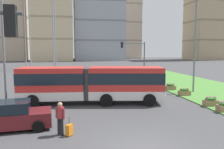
# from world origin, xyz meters

# --- Properties ---
(ground_plane) EXTENTS (260.00, 260.00, 0.00)m
(ground_plane) POSITION_xyz_m (0.00, 0.00, 0.00)
(ground_plane) COLOR #424244
(articulated_bus) EXTENTS (12.02, 4.13, 3.00)m
(articulated_bus) POSITION_xyz_m (-1.47, 9.40, 1.65)
(articulated_bus) COLOR red
(articulated_bus) RESTS_ON ground
(car_white_van) EXTENTS (4.43, 2.08, 1.58)m
(car_white_van) POSITION_xyz_m (-6.04, 20.12, 0.75)
(car_white_van) COLOR silver
(car_white_van) RESTS_ON ground
(car_maroon_sedan) EXTENTS (4.56, 2.37, 1.58)m
(car_maroon_sedan) POSITION_xyz_m (-6.54, 3.81, 0.75)
(car_maroon_sedan) COLOR maroon
(car_maroon_sedan) RESTS_ON ground
(pedestrian_crossing) EXTENTS (0.48, 0.39, 1.74)m
(pedestrian_crossing) POSITION_xyz_m (-3.72, 2.46, 1.00)
(pedestrian_crossing) COLOR black
(pedestrian_crossing) RESTS_ON ground
(rolling_suitcase) EXTENTS (0.41, 0.43, 0.97)m
(rolling_suitcase) POSITION_xyz_m (-3.27, 2.26, 0.31)
(rolling_suitcase) COLOR orange
(rolling_suitcase) RESTS_ON ground
(flower_planter_2) EXTENTS (1.10, 0.56, 0.74)m
(flower_planter_2) POSITION_xyz_m (7.61, 6.57, 0.43)
(flower_planter_2) COLOR #937051
(flower_planter_2) RESTS_ON grass_median
(flower_planter_3) EXTENTS (1.10, 0.56, 0.74)m
(flower_planter_3) POSITION_xyz_m (7.61, 10.79, 0.43)
(flower_planter_3) COLOR #937051
(flower_planter_3) RESTS_ON grass_median
(flower_planter_4) EXTENTS (1.10, 0.56, 0.74)m
(flower_planter_4) POSITION_xyz_m (7.61, 13.95, 0.43)
(flower_planter_4) COLOR #937051
(flower_planter_4) RESTS_ON grass_median
(traffic_light_far_right) EXTENTS (3.67, 0.28, 5.56)m
(traffic_light_far_right) POSITION_xyz_m (5.98, 22.00, 3.85)
(traffic_light_far_right) COLOR #474C51
(traffic_light_far_right) RESTS_ON ground
(streetlight_left) EXTENTS (0.70, 0.28, 9.25)m
(streetlight_left) POSITION_xyz_m (-8.50, 10.56, 5.07)
(streetlight_left) COLOR slate
(streetlight_left) RESTS_ON ground
(streetlight_median) EXTENTS (0.70, 0.28, 10.03)m
(streetlight_median) POSITION_xyz_m (9.51, 12.49, 5.46)
(streetlight_median) COLOR slate
(streetlight_median) RESTS_ON ground
(apartment_tower_west) EXTENTS (15.93, 17.13, 46.89)m
(apartment_tower_west) POSITION_xyz_m (-30.00, 99.32, 23.47)
(apartment_tower_west) COLOR #C6B299
(apartment_tower_west) RESTS_ON ground
(apartment_tower_centre) EXTENTS (21.77, 18.66, 41.49)m
(apartment_tower_centre) POSITION_xyz_m (9.34, 95.23, 20.77)
(apartment_tower_centre) COLOR #9EA3AD
(apartment_tower_centre) RESTS_ON ground
(apartment_tower_eastcentre) EXTENTS (14.55, 16.00, 36.64)m
(apartment_tower_eastcentre) POSITION_xyz_m (25.51, 111.37, 18.34)
(apartment_tower_eastcentre) COLOR #C6B299
(apartment_tower_eastcentre) RESTS_ON ground
(apartment_tower_east) EXTENTS (17.08, 16.17, 52.83)m
(apartment_tower_east) POSITION_xyz_m (61.24, 91.53, 26.44)
(apartment_tower_east) COLOR tan
(apartment_tower_east) RESTS_ON ground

